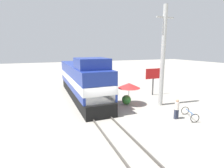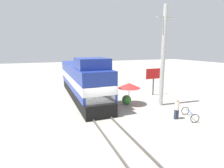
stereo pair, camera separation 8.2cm
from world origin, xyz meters
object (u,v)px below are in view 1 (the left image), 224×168
(billboard_sign, at_px, (153,75))
(person_bystander, at_px, (177,108))
(vendor_umbrella, at_px, (129,85))
(bicycle, at_px, (190,114))
(locomotive, at_px, (83,80))
(utility_pole, at_px, (163,57))

(billboard_sign, xyz_separation_m, person_bystander, (-2.51, -6.75, -1.48))
(vendor_umbrella, height_order, person_bystander, vendor_umbrella)
(person_bystander, xyz_separation_m, bicycle, (1.05, -0.32, -0.51))
(locomotive, distance_m, person_bystander, 10.10)
(locomotive, bearing_deg, person_bystander, -57.37)
(locomotive, relative_size, bicycle, 7.68)
(billboard_sign, bearing_deg, locomotive, 167.88)
(locomotive, distance_m, vendor_umbrella, 5.31)
(billboard_sign, distance_m, bicycle, 7.49)
(utility_pole, bearing_deg, locomotive, 141.33)
(billboard_sign, relative_size, bicycle, 1.74)
(locomotive, height_order, person_bystander, locomotive)
(bicycle, bearing_deg, utility_pole, 110.73)
(utility_pole, bearing_deg, person_bystander, -107.02)
(utility_pole, relative_size, vendor_umbrella, 4.27)
(utility_pole, xyz_separation_m, billboard_sign, (1.49, 3.44, -2.33))
(locomotive, xyz_separation_m, bicycle, (6.47, -8.77, -1.65))
(utility_pole, height_order, vendor_umbrella, utility_pole)
(billboard_sign, height_order, bicycle, billboard_sign)
(utility_pole, height_order, person_bystander, utility_pole)
(billboard_sign, xyz_separation_m, bicycle, (-1.45, -7.07, -1.99))
(billboard_sign, bearing_deg, vendor_umbrella, -153.04)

